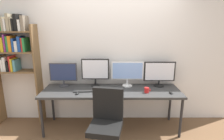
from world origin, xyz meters
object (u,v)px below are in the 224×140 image
(monitor_center_left, at_px, (96,71))
(office_chair, at_px, (107,130))
(keyboard_main, at_px, (112,94))
(bookshelf, at_px, (12,52))
(mouse_left_side, at_px, (78,93))
(laptop_closed, at_px, (84,90))
(mouse_right_side, at_px, (172,93))
(monitor_center_right, at_px, (128,72))
(coffee_mug, at_px, (147,90))
(monitor_far_left, at_px, (64,73))
(desk, at_px, (112,93))
(monitor_far_right, at_px, (160,73))

(monitor_center_left, bearing_deg, office_chair, -76.19)
(office_chair, xyz_separation_m, keyboard_main, (0.07, 0.47, 0.35))
(bookshelf, xyz_separation_m, mouse_left_side, (1.23, -0.42, -0.62))
(bookshelf, height_order, laptop_closed, bookshelf)
(mouse_right_side, bearing_deg, monitor_center_right, 151.83)
(laptop_closed, bearing_deg, monitor_center_left, 44.70)
(bookshelf, height_order, coffee_mug, bookshelf)
(monitor_center_left, distance_m, mouse_right_side, 1.37)
(keyboard_main, relative_size, mouse_left_side, 3.95)
(monitor_far_left, bearing_deg, monitor_center_left, 0.00)
(mouse_left_side, bearing_deg, keyboard_main, -4.31)
(keyboard_main, xyz_separation_m, mouse_right_side, (1.00, 0.07, 0.01))
(mouse_right_side, bearing_deg, bookshelf, 171.95)
(monitor_far_left, relative_size, monitor_center_right, 0.85)
(desk, distance_m, monitor_far_left, 0.95)
(monitor_far_left, bearing_deg, coffee_mug, -12.84)
(monitor_center_left, bearing_deg, bookshelf, 179.30)
(monitor_center_right, bearing_deg, monitor_far_left, -180.00)
(keyboard_main, bearing_deg, monitor_center_right, 56.40)
(monitor_far_right, bearing_deg, bookshelf, 179.61)
(monitor_center_left, xyz_separation_m, mouse_left_side, (-0.27, -0.40, -0.28))
(mouse_right_side, bearing_deg, mouse_left_side, -179.12)
(office_chair, relative_size, monitor_far_left, 1.98)
(desk, relative_size, keyboard_main, 6.33)
(keyboard_main, bearing_deg, monitor_far_right, 26.65)
(mouse_left_side, bearing_deg, laptop_closed, 66.61)
(monitor_center_left, distance_m, mouse_left_side, 0.56)
(coffee_mug, bearing_deg, monitor_center_left, 159.28)
(desk, xyz_separation_m, monitor_far_right, (0.88, 0.21, 0.31))
(monitor_center_right, height_order, coffee_mug, monitor_center_right)
(desk, relative_size, monitor_far_right, 4.22)
(desk, height_order, monitor_center_left, monitor_center_left)
(office_chair, distance_m, monitor_far_right, 1.45)
(monitor_far_right, relative_size, coffee_mug, 5.37)
(bookshelf, bearing_deg, coffee_mug, -8.45)
(monitor_far_right, xyz_separation_m, laptop_closed, (-1.37, -0.23, -0.25))
(bookshelf, xyz_separation_m, mouse_right_side, (2.79, -0.39, -0.62))
(desk, bearing_deg, mouse_left_side, -161.58)
(keyboard_main, bearing_deg, mouse_right_side, 3.82)
(office_chair, relative_size, keyboard_main, 2.61)
(desk, xyz_separation_m, coffee_mug, (0.60, -0.12, 0.09))
(monitor_far_left, relative_size, mouse_left_side, 5.20)
(monitor_center_left, distance_m, coffee_mug, 0.98)
(mouse_right_side, distance_m, coffee_mug, 0.40)
(monitor_center_left, bearing_deg, mouse_left_side, -123.95)
(monitor_center_right, xyz_separation_m, mouse_right_side, (0.70, -0.38, -0.25))
(bookshelf, bearing_deg, monitor_center_right, -0.51)
(office_chair, xyz_separation_m, laptop_closed, (-0.42, 0.68, 0.35))
(monitor_center_left, distance_m, laptop_closed, 0.41)
(bookshelf, distance_m, keyboard_main, 1.96)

